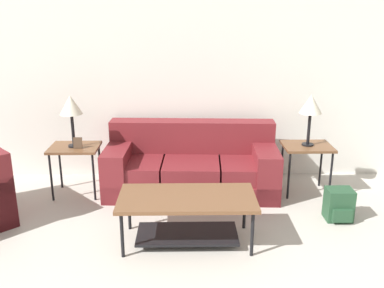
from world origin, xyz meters
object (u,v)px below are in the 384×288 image
at_px(table_lamp_left, 71,106).
at_px(table_lamp_right, 311,106).
at_px(couch, 192,167).
at_px(coffee_table, 187,208).
at_px(side_table_left, 75,152).
at_px(backpack, 339,205).
at_px(side_table_right, 307,150).

distance_m(table_lamp_left, table_lamp_right, 2.77).
distance_m(couch, coffee_table, 1.25).
xyz_separation_m(coffee_table, side_table_left, (-1.32, 1.16, 0.19)).
relative_size(couch, backpack, 6.10).
xyz_separation_m(coffee_table, backpack, (1.61, 0.43, -0.18)).
height_order(coffee_table, table_lamp_right, table_lamp_right).
bearing_deg(backpack, table_lamp_right, 103.18).
relative_size(couch, side_table_left, 3.47).
height_order(side_table_left, backpack, side_table_left).
bearing_deg(backpack, side_table_left, 166.14).
relative_size(table_lamp_right, backpack, 1.78).
height_order(couch, backpack, couch).
relative_size(couch, side_table_right, 3.47).
xyz_separation_m(couch, table_lamp_left, (-1.39, -0.09, 0.79)).
xyz_separation_m(coffee_table, table_lamp_left, (-1.32, 1.16, 0.73)).
relative_size(coffee_table, table_lamp_right, 2.11).
distance_m(table_lamp_left, backpack, 3.16).
distance_m(coffee_table, backpack, 1.68).
height_order(side_table_right, table_lamp_left, table_lamp_left).
relative_size(coffee_table, side_table_left, 2.14).
distance_m(couch, table_lamp_right, 1.59).
distance_m(couch, side_table_right, 1.41).
relative_size(side_table_left, table_lamp_right, 0.99).
bearing_deg(couch, table_lamp_left, -176.16).
bearing_deg(table_lamp_right, side_table_left, 180.00).
height_order(couch, side_table_left, couch).
xyz_separation_m(side_table_left, side_table_right, (2.77, 0.00, 0.00)).
distance_m(couch, backpack, 1.76).
xyz_separation_m(table_lamp_left, table_lamp_right, (2.77, 0.00, 0.00)).
distance_m(couch, table_lamp_left, 1.60).
xyz_separation_m(side_table_right, backpack, (0.17, -0.72, -0.37)).
height_order(table_lamp_left, backpack, table_lamp_left).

